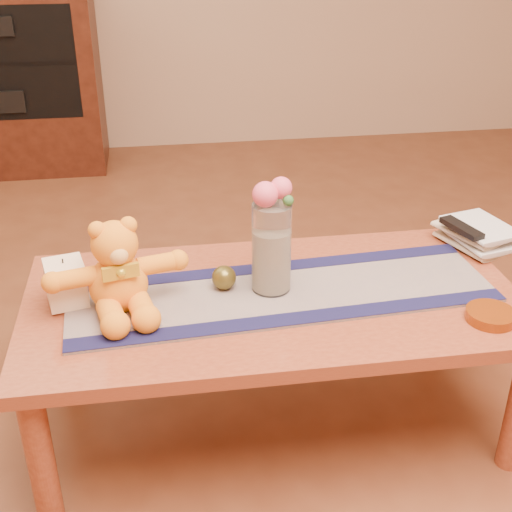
{
  "coord_description": "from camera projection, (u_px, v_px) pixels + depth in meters",
  "views": [
    {
      "loc": [
        -0.3,
        -1.63,
        1.45
      ],
      "look_at": [
        -0.05,
        0.0,
        0.58
      ],
      "focal_mm": 47.87,
      "sensor_mm": 36.0,
      "label": 1
    }
  ],
  "objects": [
    {
      "name": "coffee_table_top",
      "position": [
        273.0,
        301.0,
        1.94
      ],
      "size": [
        1.4,
        0.7,
        0.04
      ],
      "primitive_type": "cube",
      "color": "maroon",
      "rests_on": "floor"
    },
    {
      "name": "leaf_sprig",
      "position": [
        288.0,
        200.0,
        1.81
      ],
      "size": [
        0.03,
        0.03,
        0.03
      ],
      "primitive_type": "sphere",
      "color": "#33662D",
      "rests_on": "glass_vase"
    },
    {
      "name": "rose_left",
      "position": [
        265.0,
        194.0,
        1.8
      ],
      "size": [
        0.07,
        0.07,
        0.07
      ],
      "primitive_type": "sphere",
      "color": "#ED536F",
      "rests_on": "glass_vase"
    },
    {
      "name": "floor",
      "position": [
        272.0,
        418.0,
        2.14
      ],
      "size": [
        5.5,
        5.5,
        0.0
      ],
      "primitive_type": "plane",
      "color": "#5A2D19",
      "rests_on": "ground"
    },
    {
      "name": "teddy_bear",
      "position": [
        117.0,
        266.0,
        1.81
      ],
      "size": [
        0.42,
        0.37,
        0.25
      ],
      "primitive_type": null,
      "rotation": [
        0.0,
        0.0,
        0.23
      ],
      "color": "orange",
      "rests_on": "persian_runner"
    },
    {
      "name": "candle_wick",
      "position": [
        63.0,
        261.0,
        1.82
      ],
      "size": [
        0.0,
        0.0,
        0.01
      ],
      "primitive_type": "cylinder",
      "rotation": [
        0.0,
        0.0,
        0.23
      ],
      "color": "black",
      "rests_on": "pillar_candle"
    },
    {
      "name": "potpourri_fill",
      "position": [
        271.0,
        260.0,
        1.91
      ],
      "size": [
        0.09,
        0.09,
        0.18
      ],
      "primitive_type": "cylinder",
      "color": "beige",
      "rests_on": "glass_vase"
    },
    {
      "name": "book_lower",
      "position": [
        459.0,
        243.0,
        2.16
      ],
      "size": [
        0.21,
        0.25,
        0.02
      ],
      "primitive_type": "imported",
      "rotation": [
        0.0,
        0.0,
        0.21
      ],
      "color": "beige",
      "rests_on": "book_bottom"
    },
    {
      "name": "amber_dish",
      "position": [
        491.0,
        315.0,
        1.81
      ],
      "size": [
        0.14,
        0.14,
        0.03
      ],
      "primitive_type": "cylinder",
      "rotation": [
        0.0,
        0.0,
        -0.11
      ],
      "color": "#BF5914",
      "rests_on": "coffee_table_top"
    },
    {
      "name": "persian_runner",
      "position": [
        282.0,
        293.0,
        1.94
      ],
      "size": [
        1.22,
        0.42,
        0.01
      ],
      "primitive_type": "cube",
      "rotation": [
        0.0,
        0.0,
        0.06
      ],
      "color": "#1C1A49",
      "rests_on": "coffee_table_top"
    },
    {
      "name": "table_leg_fl",
      "position": [
        41.0,
        459.0,
        1.7
      ],
      "size": [
        0.07,
        0.07,
        0.41
      ],
      "primitive_type": "cylinder",
      "color": "maroon",
      "rests_on": "floor"
    },
    {
      "name": "runner_border_far",
      "position": [
        270.0,
        267.0,
        2.06
      ],
      "size": [
        1.2,
        0.13,
        0.0
      ],
      "primitive_type": "cube",
      "rotation": [
        0.0,
        0.0,
        0.06
      ],
      "color": "#131339",
      "rests_on": "persian_runner"
    },
    {
      "name": "book_top",
      "position": [
        460.0,
        232.0,
        2.14
      ],
      "size": [
        0.21,
        0.26,
        0.02
      ],
      "primitive_type": "imported",
      "rotation": [
        0.0,
        0.0,
        0.25
      ],
      "color": "beige",
      "rests_on": "book_upper"
    },
    {
      "name": "runner_border_near",
      "position": [
        296.0,
        318.0,
        1.81
      ],
      "size": [
        1.2,
        0.13,
        0.0
      ],
      "primitive_type": "cube",
      "rotation": [
        0.0,
        0.0,
        0.06
      ],
      "color": "#131339",
      "rests_on": "persian_runner"
    },
    {
      "name": "pillar_candle",
      "position": [
        66.0,
        283.0,
        1.85
      ],
      "size": [
        0.12,
        0.12,
        0.12
      ],
      "primitive_type": "cube",
      "rotation": [
        0.0,
        0.0,
        0.23
      ],
      "color": "#FFE3BB",
      "rests_on": "persian_runner"
    },
    {
      "name": "book_upper",
      "position": [
        456.0,
        237.0,
        2.15
      ],
      "size": [
        0.24,
        0.27,
        0.02
      ],
      "primitive_type": "imported",
      "rotation": [
        0.0,
        0.0,
        0.4
      ],
      "color": "beige",
      "rests_on": "book_lower"
    },
    {
      "name": "bronze_ball",
      "position": [
        224.0,
        278.0,
        1.93
      ],
      "size": [
        0.08,
        0.08,
        0.07
      ],
      "primitive_type": "sphere",
      "rotation": [
        0.0,
        0.0,
        0.17
      ],
      "color": "brown",
      "rests_on": "persian_runner"
    },
    {
      "name": "rose_right",
      "position": [
        281.0,
        188.0,
        1.82
      ],
      "size": [
        0.06,
        0.06,
        0.06
      ],
      "primitive_type": "sphere",
      "color": "#ED536F",
      "rests_on": "glass_vase"
    },
    {
      "name": "book_bottom",
      "position": [
        456.0,
        248.0,
        2.17
      ],
      "size": [
        0.23,
        0.27,
        0.02
      ],
      "primitive_type": "imported",
      "rotation": [
        0.0,
        0.0,
        0.35
      ],
      "color": "beige",
      "rests_on": "coffee_table_top"
    },
    {
      "name": "blue_flower_back",
      "position": [
        273.0,
        190.0,
        1.85
      ],
      "size": [
        0.04,
        0.04,
        0.04
      ],
      "primitive_type": "sphere",
      "color": "#465D99",
      "rests_on": "glass_vase"
    },
    {
      "name": "blue_flower_side",
      "position": [
        260.0,
        196.0,
        1.83
      ],
      "size": [
        0.04,
        0.04,
        0.04
      ],
      "primitive_type": "sphere",
      "color": "#465D99",
      "rests_on": "glass_vase"
    },
    {
      "name": "glass_vase",
      "position": [
        271.0,
        248.0,
        1.89
      ],
      "size": [
        0.11,
        0.11,
        0.26
      ],
      "primitive_type": "cylinder",
      "color": "silver",
      "rests_on": "persian_runner"
    },
    {
      "name": "table_leg_br",
      "position": [
        438.0,
        299.0,
        2.38
      ],
      "size": [
        0.07,
        0.07,
        0.41
      ],
      "primitive_type": "cylinder",
      "color": "maroon",
      "rests_on": "floor"
    },
    {
      "name": "tv_remote",
      "position": [
        462.0,
        228.0,
        2.13
      ],
      "size": [
        0.09,
        0.17,
        0.02
      ],
      "primitive_type": "cube",
      "rotation": [
        0.0,
        0.0,
        0.3
      ],
      "color": "black",
      "rests_on": "book_top"
    },
    {
      "name": "table_leg_bl",
      "position": [
        63.0,
        330.0,
        2.21
      ],
      "size": [
        0.07,
        0.07,
        0.41
      ],
      "primitive_type": "cylinder",
      "color": "maroon",
      "rests_on": "floor"
    }
  ]
}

